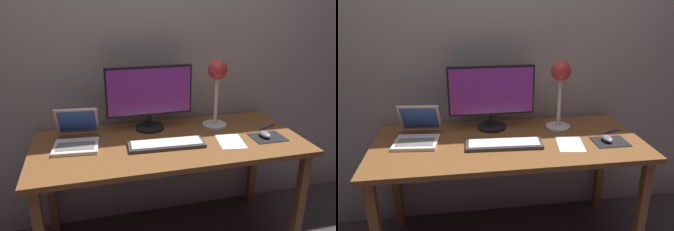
% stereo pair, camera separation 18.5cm
% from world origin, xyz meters
% --- Properties ---
extents(back_wall, '(4.80, 0.06, 2.60)m').
position_xyz_m(back_wall, '(0.00, 0.40, 1.30)').
color(back_wall, '#9E998E').
rests_on(back_wall, ground).
extents(desk, '(1.60, 0.70, 0.74)m').
position_xyz_m(desk, '(0.00, 0.00, 0.66)').
color(desk, brown).
rests_on(desk, ground).
extents(monitor, '(0.55, 0.19, 0.41)m').
position_xyz_m(monitor, '(-0.08, 0.22, 0.97)').
color(monitor, black).
rests_on(monitor, desk).
extents(keyboard_main, '(0.45, 0.16, 0.03)m').
position_xyz_m(keyboard_main, '(-0.04, -0.07, 0.75)').
color(keyboard_main, '#38383A').
rests_on(keyboard_main, desk).
extents(laptop, '(0.28, 0.33, 0.20)m').
position_xyz_m(laptop, '(-0.53, 0.10, 0.80)').
color(laptop, silver).
rests_on(laptop, desk).
extents(desk_lamp, '(0.16, 0.16, 0.44)m').
position_xyz_m(desk_lamp, '(0.35, 0.16, 1.05)').
color(desk_lamp, beige).
rests_on(desk_lamp, desk).
extents(mousepad, '(0.20, 0.16, 0.00)m').
position_xyz_m(mousepad, '(0.59, -0.10, 0.74)').
color(mousepad, black).
rests_on(mousepad, desk).
extents(mouse, '(0.06, 0.10, 0.03)m').
position_xyz_m(mouse, '(0.58, -0.10, 0.76)').
color(mouse, slate).
rests_on(mouse, mousepad).
extents(paper_sheet_near_mouse, '(0.18, 0.23, 0.00)m').
position_xyz_m(paper_sheet_near_mouse, '(0.35, -0.10, 0.74)').
color(paper_sheet_near_mouse, white).
rests_on(paper_sheet_near_mouse, desk).
extents(pen, '(0.13, 0.06, 0.01)m').
position_xyz_m(pen, '(0.67, 0.04, 0.74)').
color(pen, '#2633A5').
rests_on(pen, desk).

